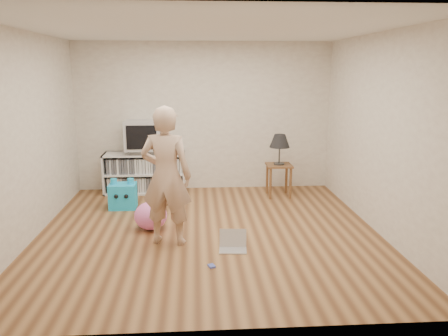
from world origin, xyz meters
The scene contains 13 objects.
ground centered at (0.00, 0.00, 0.00)m, with size 4.50×4.50×0.00m, color brown.
walls centered at (0.00, 0.00, 1.30)m, with size 4.52×4.52×2.60m.
ceiling centered at (0.00, 0.00, 2.60)m, with size 4.50×4.50×0.01m, color white.
media_unit centered at (-1.06, 2.04, 0.35)m, with size 1.40×0.45×0.70m.
dvd_deck centered at (-1.06, 2.02, 0.73)m, with size 0.45×0.35×0.07m, color gray.
crt_tv centered at (-1.06, 2.02, 1.02)m, with size 0.60×0.53×0.50m.
side_table centered at (1.25, 1.65, 0.42)m, with size 0.42×0.42×0.55m.
table_lamp centered at (1.25, 1.65, 0.94)m, with size 0.34×0.34×0.52m.
person centered at (-0.52, -0.33, 0.86)m, with size 0.63×0.41×1.72m, color #CDA78C.
laptop centered at (0.28, -0.58, 0.06)m, with size 0.35×0.29×0.23m.
playing_cards centered at (0.00, -1.05, 0.01)m, with size 0.07×0.09×0.02m, color #4B5BC9.
plush_blue centered at (-1.30, 1.13, 0.20)m, with size 0.41×0.36×0.47m.
plush_pink centered at (-0.78, 0.17, 0.19)m, with size 0.44×0.44×0.38m, color #F670CC.
Camera 1 is at (-0.16, -5.50, 2.13)m, focal length 35.00 mm.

